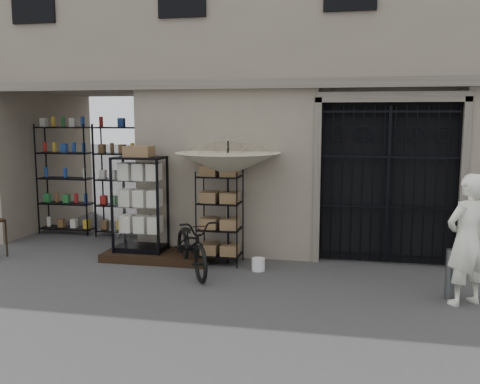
% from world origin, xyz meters
% --- Properties ---
extents(ground, '(80.00, 80.00, 0.00)m').
position_xyz_m(ground, '(0.00, 0.00, 0.00)').
color(ground, black).
rests_on(ground, ground).
extents(main_building, '(14.00, 4.00, 9.00)m').
position_xyz_m(main_building, '(0.00, 4.00, 4.50)').
color(main_building, gray).
rests_on(main_building, ground).
extents(shop_recess, '(3.00, 1.70, 3.00)m').
position_xyz_m(shop_recess, '(-4.50, 2.80, 1.50)').
color(shop_recess, black).
rests_on(shop_recess, ground).
extents(shop_shelving, '(2.70, 0.50, 2.50)m').
position_xyz_m(shop_shelving, '(-4.55, 3.30, 1.25)').
color(shop_shelving, black).
rests_on(shop_shelving, ground).
extents(iron_gate, '(2.50, 0.21, 3.00)m').
position_xyz_m(iron_gate, '(1.75, 2.28, 1.50)').
color(iron_gate, black).
rests_on(iron_gate, ground).
extents(step_platform, '(2.00, 0.90, 0.15)m').
position_xyz_m(step_platform, '(-2.40, 1.55, 0.07)').
color(step_platform, black).
rests_on(step_platform, ground).
extents(display_cabinet, '(0.96, 0.67, 1.93)m').
position_xyz_m(display_cabinet, '(-2.74, 1.56, 0.95)').
color(display_cabinet, black).
rests_on(display_cabinet, step_platform).
extents(wire_rack, '(0.90, 0.78, 1.70)m').
position_xyz_m(wire_rack, '(-1.20, 1.55, 0.83)').
color(wire_rack, black).
rests_on(wire_rack, ground).
extents(market_umbrella, '(2.06, 2.08, 2.68)m').
position_xyz_m(market_umbrella, '(-1.05, 1.55, 1.93)').
color(market_umbrella, black).
rests_on(market_umbrella, ground).
extents(white_bucket, '(0.29, 0.29, 0.22)m').
position_xyz_m(white_bucket, '(-0.44, 1.23, 0.11)').
color(white_bucket, white).
rests_on(white_bucket, ground).
extents(bicycle, '(1.06, 1.17, 1.86)m').
position_xyz_m(bicycle, '(-1.53, 0.88, 0.00)').
color(bicycle, black).
rests_on(bicycle, ground).
extents(steel_bollard, '(0.16, 0.16, 0.75)m').
position_xyz_m(steel_bollard, '(2.56, 0.37, 0.37)').
color(steel_bollard, slate).
rests_on(steel_bollard, ground).
extents(shopkeeper, '(1.63, 1.94, 0.45)m').
position_xyz_m(shopkeeper, '(2.73, 0.17, 0.00)').
color(shopkeeper, white).
rests_on(shopkeeper, ground).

